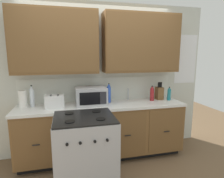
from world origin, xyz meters
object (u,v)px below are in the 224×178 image
Objects in this scene: paper_towel_roll at (23,99)px; microwave at (91,96)px; stove_range at (85,151)px; knife_block at (159,93)px; bottle_clear at (32,96)px; bottle_teal at (169,94)px; bottle_blue at (109,93)px; bottle_red at (152,93)px; toaster at (55,101)px.

microwave is at bearing -3.77° from paper_towel_roll.
stove_range is 3.06× the size of knife_block.
microwave is 0.90m from bottle_clear.
microwave is 1.23m from knife_block.
microwave reaches higher than stove_range.
bottle_blue is at bearing 174.81° from bottle_teal.
paper_towel_roll is 0.14m from bottle_clear.
bottle_red is (1.24, 0.68, 0.57)m from stove_range.
bottle_red is (1.95, -0.07, -0.04)m from bottle_clear.
bottle_red is (1.06, 0.02, -0.01)m from microwave.
bottle_red is (1.62, 0.07, 0.03)m from toaster.
microwave is at bearing -165.70° from bottle_blue.
microwave is 1.85× the size of paper_towel_roll.
stove_range is 1.76m from bottle_teal.
knife_block is at bearing 18.96° from bottle_red.
bottle_clear is (-0.72, 0.75, 0.60)m from stove_range.
stove_range is 1.98× the size of microwave.
bottle_teal is 0.31m from bottle_red.
paper_towel_roll is at bearing -170.62° from bottle_clear.
bottle_red is (-0.31, 0.04, 0.01)m from bottle_teal.
stove_range is at bearing -123.11° from bottle_blue.
bottle_clear is at bearing 174.32° from microwave.
knife_block reaches higher than toaster.
knife_block is (1.23, 0.08, -0.02)m from microwave.
bottle_red reaches higher than stove_range.
bottle_blue is at bearing 14.30° from microwave.
toaster is 1.62m from bottle_red.
microwave is 2.03× the size of bottle_teal.
bottle_clear is at bearing 133.61° from stove_range.
knife_block is (1.78, 0.12, 0.02)m from toaster.
stove_range is at bearing -151.11° from bottle_red.
bottle_blue reaches higher than toaster.
bottle_blue is at bearing -0.47° from bottle_clear.
knife_block is at bearing 27.80° from stove_range.
stove_range is 0.90m from microwave.
microwave is 0.56m from toaster.
paper_towel_roll is at bearing 177.96° from bottle_teal.
paper_towel_roll reaches higher than toaster.
bottle_teal is at bearing -2.04° from paper_towel_roll.
bottle_blue reaches higher than knife_block.
bottle_blue is (0.48, 0.74, 0.60)m from stove_range.
stove_range is at bearing -152.20° from knife_block.
toaster is (-0.38, 0.62, 0.54)m from stove_range.
toaster is 1.08× the size of bottle_red.
paper_towel_roll is at bearing 176.23° from microwave.
toaster is 1.08× the size of paper_towel_roll.
toaster is at bearing -21.89° from bottle_clear.
paper_towel_roll is at bearing 178.74° from bottle_red.
bottle_teal is 0.91× the size of bottle_red.
bottle_teal is (1.37, -0.02, -0.02)m from microwave.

